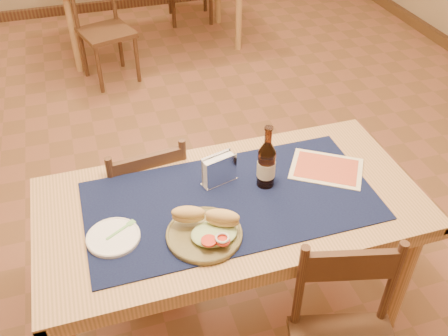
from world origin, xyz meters
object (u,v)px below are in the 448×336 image
object	(u,v)px
main_table	(231,215)
chair_main_far	(146,199)
sandwich_plate	(207,230)
napkin_holder	(219,170)
beer_bottle	(266,164)

from	to	relation	value
main_table	chair_main_far	size ratio (longest dim) A/B	1.88
sandwich_plate	chair_main_far	bearing A→B (deg)	103.73
chair_main_far	napkin_holder	size ratio (longest dim) A/B	5.16
sandwich_plate	napkin_holder	size ratio (longest dim) A/B	1.79
main_table	beer_bottle	distance (m)	0.27
sandwich_plate	napkin_holder	xyz separation A→B (m)	(0.14, 0.29, 0.03)
chair_main_far	napkin_holder	world-z (taller)	napkin_holder
beer_bottle	napkin_holder	bearing A→B (deg)	158.58
main_table	chair_main_far	world-z (taller)	chair_main_far
sandwich_plate	main_table	bearing A→B (deg)	47.40
main_table	sandwich_plate	size ratio (longest dim) A/B	5.43
main_table	sandwich_plate	bearing A→B (deg)	-132.60
main_table	sandwich_plate	xyz separation A→B (m)	(-0.15, -0.16, 0.12)
sandwich_plate	beer_bottle	world-z (taller)	beer_bottle
beer_bottle	main_table	bearing A→B (deg)	-162.42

